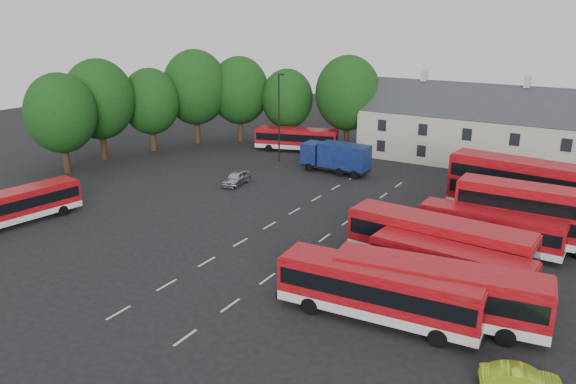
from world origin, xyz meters
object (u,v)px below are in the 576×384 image
Objects in this scene: bus_row_a at (379,289)px; lime_car at (522,380)px; bus_dd_south at (535,212)px; silver_car at (236,178)px; box_truck at (336,156)px; lamppost at (279,116)px; bus_west at (18,204)px.

lime_car is (8.01, -2.52, -1.33)m from bus_row_a.
bus_row_a is 16.64m from bus_dd_south.
silver_car is (-27.63, 1.17, -1.91)m from bus_dd_south.
bus_dd_south is 23.28m from box_truck.
box_truck is 36.58m from lime_car.
lime_car is at bearing -43.16° from lamppost.
lamppost reaches higher than bus_dd_south.
lamppost is at bearing -7.22° from bus_west.
silver_car is at bearing -125.19° from box_truck.
bus_west is at bearing 69.13° from lime_car.
bus_row_a is at bearing -44.02° from silver_car.
lamppost is (-7.63, 0.82, 3.50)m from box_truck.
bus_dd_south is 18.39m from lime_car.
bus_row_a is 29.87m from box_truck.
lime_car is (23.30, -28.18, -1.22)m from box_truck.
bus_west is at bearing 177.88° from bus_row_a.
bus_row_a is 30.70m from bus_west.
bus_row_a is 1.04× the size of bus_dd_south.
box_truck is (-20.99, 10.05, -0.76)m from bus_dd_south.
bus_west reaches higher than silver_car.
lime_car is (2.31, -18.13, -1.98)m from bus_dd_south.
bus_west is at bearing -122.74° from silver_car.
bus_west is at bearing -156.00° from bus_dd_south.
bus_dd_south reaches higher than bus_west.
bus_row_a reaches higher than bus_west.
bus_west is (-30.69, -1.03, -0.24)m from bus_row_a.
silver_car is 10.79m from lamppost.
bus_row_a is at bearing -57.59° from box_truck.
bus_west is 28.82m from lamppost.
bus_dd_south is 1.09× the size of bus_west.
bus_west is 1.36× the size of box_truck.
box_truck reaches higher than silver_car.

